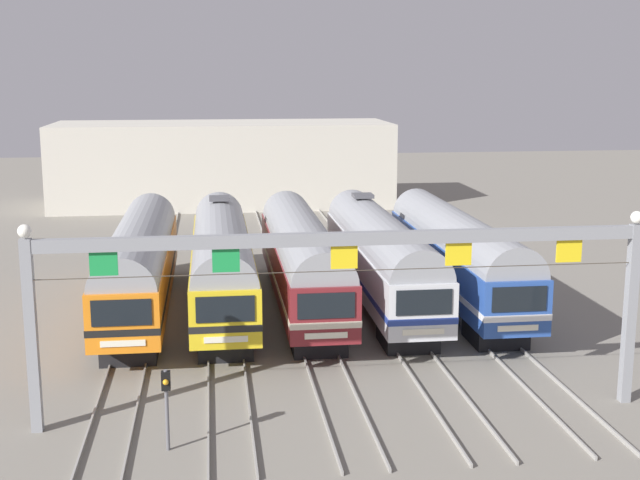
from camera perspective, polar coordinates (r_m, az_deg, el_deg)
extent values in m
plane|color=gray|center=(43.03, -1.20, -4.63)|extent=(160.00, 160.00, 0.00)
cube|color=gray|center=(59.48, -11.21, -0.31)|extent=(0.07, 70.00, 0.15)
cube|color=gray|center=(59.39, -9.83, -0.28)|extent=(0.07, 70.00, 0.15)
cube|color=gray|center=(59.33, -7.42, -0.22)|extent=(0.07, 70.00, 0.15)
cube|color=gray|center=(59.34, -6.04, -0.18)|extent=(0.07, 70.00, 0.15)
cube|color=gray|center=(59.44, -3.63, -0.12)|extent=(0.07, 70.00, 0.15)
cube|color=gray|center=(59.54, -2.25, -0.09)|extent=(0.07, 70.00, 0.15)
cube|color=gray|center=(59.81, 0.13, -0.03)|extent=(0.07, 70.00, 0.15)
cube|color=gray|center=(60.00, 1.49, 0.00)|extent=(0.07, 70.00, 0.15)
cube|color=gray|center=(60.43, 3.83, 0.06)|extent=(0.07, 70.00, 0.15)
cube|color=gray|center=(60.72, 5.16, 0.09)|extent=(0.07, 70.00, 0.15)
cube|color=orange|center=(42.40, -11.85, -2.01)|extent=(2.85, 18.00, 2.35)
cube|color=black|center=(42.48, -11.83, -2.47)|extent=(2.88, 18.02, 0.28)
cylinder|color=gray|center=(42.15, -11.91, -0.45)|extent=(2.74, 17.64, 2.74)
cube|color=black|center=(33.58, -13.05, -4.73)|extent=(2.28, 0.06, 1.03)
cube|color=silver|center=(33.93, -12.96, -6.72)|extent=(1.71, 0.05, 0.24)
cube|color=black|center=(36.80, -12.49, -6.82)|extent=(2.28, 2.60, 1.05)
cube|color=black|center=(48.90, -11.21, -2.27)|extent=(2.28, 2.60, 1.05)
cube|color=gold|center=(42.26, -6.53, -1.88)|extent=(2.85, 18.00, 2.35)
cube|color=black|center=(42.34, -6.52, -2.35)|extent=(2.88, 18.02, 0.28)
cylinder|color=gray|center=(42.01, -6.56, -0.32)|extent=(2.74, 17.64, 2.74)
cube|color=black|center=(33.40, -6.31, -4.59)|extent=(2.28, 0.06, 1.03)
cube|color=silver|center=(33.75, -6.26, -6.59)|extent=(1.71, 0.05, 0.24)
cube|color=black|center=(36.63, -6.32, -6.70)|extent=(2.28, 2.60, 1.05)
cube|color=black|center=(48.78, -6.59, -2.16)|extent=(2.28, 2.60, 1.05)
cube|color=#4C4C51|center=(46.70, -6.69, 2.77)|extent=(1.10, 1.10, 0.20)
cube|color=maroon|center=(42.48, -1.21, -1.74)|extent=(2.85, 18.00, 2.35)
cube|color=beige|center=(42.56, -1.21, -2.21)|extent=(2.88, 18.02, 0.28)
cylinder|color=gray|center=(42.23, -1.22, -0.19)|extent=(2.74, 17.64, 2.74)
cube|color=black|center=(33.68, 0.41, -4.39)|extent=(2.28, 0.06, 1.03)
cube|color=silver|center=(34.03, 0.41, -6.37)|extent=(1.71, 0.05, 0.24)
cube|color=black|center=(36.89, -0.16, -6.50)|extent=(2.28, 2.60, 1.05)
cube|color=black|center=(48.97, -1.99, -2.04)|extent=(2.28, 2.60, 1.05)
cube|color=silver|center=(43.06, 4.00, -1.59)|extent=(2.85, 18.00, 2.35)
cube|color=navy|center=(43.14, 3.99, -2.05)|extent=(2.88, 18.02, 0.28)
cylinder|color=gray|center=(42.81, 4.02, -0.06)|extent=(2.74, 17.64, 2.74)
cube|color=black|center=(34.41, 6.93, -4.13)|extent=(2.28, 0.06, 1.03)
cube|color=silver|center=(34.75, 6.88, -6.08)|extent=(1.71, 0.05, 0.24)
cube|color=black|center=(37.55, 5.84, -6.24)|extent=(2.28, 2.60, 1.05)
cube|color=black|center=(49.47, 2.55, -1.90)|extent=(2.28, 2.60, 1.05)
cube|color=#4C4C51|center=(47.43, 2.86, 2.96)|extent=(1.10, 1.10, 0.20)
cube|color=#284C9E|center=(43.98, 9.03, -1.43)|extent=(2.85, 18.00, 2.35)
cube|color=white|center=(44.06, 9.02, -1.88)|extent=(2.88, 18.02, 0.28)
cylinder|color=gray|center=(43.74, 9.08, 0.07)|extent=(2.74, 17.64, 2.74)
cube|color=black|center=(35.56, 13.10, -3.84)|extent=(2.28, 0.06, 1.03)
cube|color=silver|center=(35.89, 13.02, -5.73)|extent=(1.71, 0.05, 0.24)
cube|color=black|center=(38.61, 11.56, -5.92)|extent=(2.28, 2.60, 1.05)
cube|color=black|center=(50.28, 6.98, -1.76)|extent=(2.28, 2.60, 1.05)
cube|color=gray|center=(29.54, -18.61, -6.13)|extent=(0.36, 0.36, 6.50)
cube|color=gray|center=(32.42, 19.88, -4.68)|extent=(0.36, 0.36, 6.50)
cube|color=gray|center=(28.54, 1.62, 0.09)|extent=(20.53, 0.32, 0.44)
cube|color=#198C3F|center=(28.55, -14.18, -1.52)|extent=(0.90, 0.08, 0.80)
cube|color=#198C3F|center=(28.34, -6.27, -1.34)|extent=(0.90, 0.08, 0.80)
cube|color=yellow|center=(28.67, 1.62, -1.13)|extent=(0.90, 0.08, 0.80)
cube|color=yellow|center=(29.52, 9.18, -0.91)|extent=(0.90, 0.08, 0.80)
cube|color=yellow|center=(30.85, 16.21, -0.69)|extent=(0.90, 0.08, 0.80)
sphere|color=white|center=(28.73, -19.04, 0.56)|extent=(0.44, 0.44, 0.44)
sphere|color=white|center=(31.68, 20.30, 1.42)|extent=(0.44, 0.44, 0.44)
cylinder|color=#3F382D|center=(28.77, 1.61, -2.06)|extent=(20.53, 0.03, 0.03)
cylinder|color=#59595E|center=(27.72, -10.13, -11.07)|extent=(0.12, 0.12, 2.65)
cube|color=black|center=(27.37, -10.20, -9.18)|extent=(0.28, 0.24, 0.60)
sphere|color=orange|center=(27.24, -10.22, -9.28)|extent=(0.18, 0.18, 0.18)
cube|color=beige|center=(76.58, -6.44, 5.06)|extent=(29.21, 10.00, 7.23)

